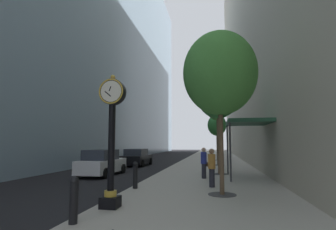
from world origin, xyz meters
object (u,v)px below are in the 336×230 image
object	(u,v)px
car_black_mid	(137,157)
street_tree_far	(217,125)
street_tree_mid_near	(218,94)
street_clock	(112,133)
pedestrian_walking	(204,162)
bollard_fourth	(135,174)
street_tree_near	(220,73)
pedestrian_by_clock	(212,166)
street_tree_mid_far	(217,108)
bollard_second	(74,199)
car_white_near	(102,163)

from	to	relation	value
car_black_mid	street_tree_far	bearing A→B (deg)	44.08
street_tree_mid_near	car_black_mid	world-z (taller)	street_tree_mid_near
street_clock	street_tree_mid_near	world-z (taller)	street_tree_mid_near
pedestrian_walking	bollard_fourth	bearing A→B (deg)	-126.55
bollard_fourth	street_tree_mid_near	world-z (taller)	street_tree_mid_near
street_tree_far	pedestrian_walking	size ratio (longest dim) A/B	3.06
street_tree_near	street_tree_mid_near	world-z (taller)	street_tree_mid_near
pedestrian_walking	pedestrian_by_clock	bearing A→B (deg)	-80.71
street_tree_mid_near	street_tree_mid_far	distance (m)	6.99
bollard_second	car_black_mid	bearing A→B (deg)	101.70
bollard_second	street_tree_far	distance (m)	25.95
street_tree_far	pedestrian_by_clock	bearing A→B (deg)	-91.22
street_clock	street_tree_near	size ratio (longest dim) A/B	0.64
bollard_fourth	pedestrian_by_clock	xyz separation A→B (m)	(3.36, 0.94, 0.32)
street_clock	street_tree_mid_far	world-z (taller)	street_tree_mid_far
bollard_second	street_tree_mid_far	bearing A→B (deg)	78.46
bollard_second	street_tree_near	xyz separation A→B (m)	(3.77, 4.48, 4.22)
pedestrian_walking	car_black_mid	world-z (taller)	pedestrian_walking
bollard_fourth	street_tree_far	world-z (taller)	street_tree_far
street_tree_near	car_black_mid	bearing A→B (deg)	118.84
street_tree_near	street_tree_far	xyz separation A→B (m)	(0.00, 20.97, -0.79)
street_tree_far	pedestrian_walking	bearing A→B (deg)	-93.13
street_tree_mid_near	car_white_near	world-z (taller)	street_tree_mid_near
street_tree_near	street_tree_far	world-z (taller)	street_tree_near
street_clock	pedestrian_walking	world-z (taller)	street_clock
street_tree_far	pedestrian_walking	distance (m)	16.59
bollard_second	bollard_fourth	distance (m)	5.30
pedestrian_walking	street_tree_mid_near	bearing A→B (deg)	68.74
street_tree_mid_near	street_tree_far	size ratio (longest dim) A/B	1.30
street_tree_near	street_tree_mid_near	size ratio (longest dim) A/B	0.95
street_tree_mid_near	street_tree_near	bearing A→B (deg)	-90.00
street_tree_near	car_white_near	world-z (taller)	street_tree_near
street_clock	street_tree_mid_near	xyz separation A→B (m)	(3.49, 9.75, 2.92)
bollard_second	car_black_mid	distance (m)	18.54
bollard_second	street_tree_near	distance (m)	7.22
street_tree_far	street_clock	bearing A→B (deg)	-98.37
pedestrian_walking	street_tree_far	bearing A→B (deg)	86.87
pedestrian_walking	car_black_mid	xyz separation A→B (m)	(-6.64, 8.97, -0.28)
street_clock	pedestrian_walking	xyz separation A→B (m)	(2.60, 7.46, -1.40)
bollard_second	street_tree_mid_far	xyz separation A→B (m)	(3.77, 18.46, 4.60)
street_tree_near	street_tree_mid_near	distance (m)	7.00
bollard_second	street_clock	bearing A→B (deg)	80.79
car_white_near	car_black_mid	xyz separation A→B (m)	(0.11, 7.65, -0.04)
car_black_mid	street_clock	bearing A→B (deg)	-76.19
street_tree_far	pedestrian_walking	xyz separation A→B (m)	(-0.89, -16.27, -3.12)
street_tree_near	car_white_near	xyz separation A→B (m)	(-7.64, 6.02, -4.15)
street_tree_near	car_black_mid	xyz separation A→B (m)	(-7.53, 13.68, -4.19)
street_tree_mid_near	street_tree_mid_far	bearing A→B (deg)	90.00
bollard_second	pedestrian_by_clock	xyz separation A→B (m)	(3.36, 6.24, 0.32)
bollard_second	car_white_near	world-z (taller)	car_white_near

